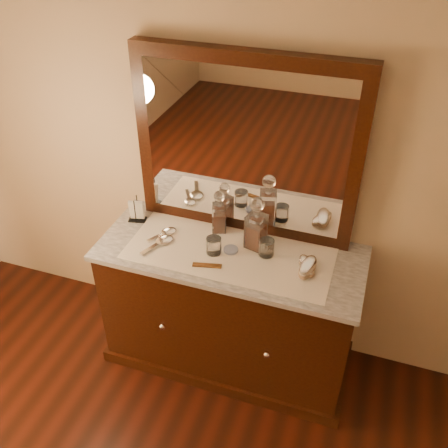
{
  "coord_description": "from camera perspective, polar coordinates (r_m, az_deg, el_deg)",
  "views": [
    {
      "loc": [
        0.64,
        -0.01,
        2.53
      ],
      "look_at": [
        0.0,
        1.85,
        1.1
      ],
      "focal_mm": 39.7,
      "sensor_mm": 36.0,
      "label": 1
    }
  ],
  "objects": [
    {
      "name": "dresser_cabinet",
      "position": [
        2.96,
        0.64,
        -9.81
      ],
      "size": [
        1.4,
        0.55,
        0.82
      ],
      "primitive_type": "cube",
      "color": "black",
      "rests_on": "floor"
    },
    {
      "name": "brush_far",
      "position": [
        2.55,
        9.61,
        -4.92
      ],
      "size": [
        0.1,
        0.19,
        0.05
      ],
      "color": "#997A5E",
      "rests_on": "lace_runner"
    },
    {
      "name": "brush_near",
      "position": [
        2.57,
        9.53,
        -4.79
      ],
      "size": [
        0.14,
        0.17,
        0.04
      ],
      "color": "#997A5E",
      "rests_on": "lace_runner"
    },
    {
      "name": "marble_top",
      "position": [
        2.67,
        0.7,
        -3.42
      ],
      "size": [
        1.44,
        0.59,
        0.03
      ],
      "primitive_type": "cube",
      "color": "silver",
      "rests_on": "dresser_cabinet"
    },
    {
      "name": "decanter_right",
      "position": [
        2.63,
        3.72,
        -0.49
      ],
      "size": [
        0.12,
        0.12,
        0.31
      ],
      "color": "#963C15",
      "rests_on": "lace_runner"
    },
    {
      "name": "hand_mirror_inner",
      "position": [
        2.73,
        -7.19,
        -2.01
      ],
      "size": [
        0.14,
        0.23,
        0.02
      ],
      "color": "silver",
      "rests_on": "lace_runner"
    },
    {
      "name": "napkin_rack",
      "position": [
        2.91,
        -10.03,
        1.46
      ],
      "size": [
        0.11,
        0.08,
        0.15
      ],
      "color": "black",
      "rests_on": "marble_top"
    },
    {
      "name": "mirror_frame",
      "position": [
        2.59,
        2.51,
        8.76
      ],
      "size": [
        1.2,
        0.08,
        1.0
      ],
      "primitive_type": "cube",
      "color": "black",
      "rests_on": "marble_top"
    },
    {
      "name": "comb",
      "position": [
        2.56,
        -1.97,
        -4.78
      ],
      "size": [
        0.15,
        0.06,
        0.01
      ],
      "primitive_type": "cube",
      "rotation": [
        0.0,
        0.0,
        0.22
      ],
      "color": "brown",
      "rests_on": "lace_runner"
    },
    {
      "name": "decanter_left",
      "position": [
        2.75,
        -0.55,
        0.98
      ],
      "size": [
        0.1,
        0.1,
        0.26
      ],
      "color": "#963C15",
      "rests_on": "lace_runner"
    },
    {
      "name": "lace_runner",
      "position": [
        2.65,
        0.56,
        -3.4
      ],
      "size": [
        1.1,
        0.45,
        0.0
      ],
      "primitive_type": "cube",
      "color": "white",
      "rests_on": "marble_top"
    },
    {
      "name": "tumblers",
      "position": [
        2.62,
        1.86,
        -2.61
      ],
      "size": [
        0.35,
        0.15,
        0.09
      ],
      "color": "white",
      "rests_on": "lace_runner"
    },
    {
      "name": "dresser_plinth",
      "position": [
        3.23,
        0.59,
        -14.4
      ],
      "size": [
        1.46,
        0.59,
        0.08
      ],
      "primitive_type": "cube",
      "color": "black",
      "rests_on": "floor"
    },
    {
      "name": "knob_right",
      "position": [
        2.69,
        4.93,
        -14.75
      ],
      "size": [
        0.04,
        0.04,
        0.04
      ],
      "primitive_type": "sphere",
      "color": "silver",
      "rests_on": "dresser_cabinet"
    },
    {
      "name": "mirror_glass",
      "position": [
        2.56,
        2.29,
        8.43
      ],
      "size": [
        1.06,
        0.01,
        0.86
      ],
      "primitive_type": "cube",
      "color": "white",
      "rests_on": "marble_top"
    },
    {
      "name": "pin_dish",
      "position": [
        2.66,
        0.79,
        -2.98
      ],
      "size": [
        0.08,
        0.08,
        0.01
      ],
      "primitive_type": "cylinder",
      "rotation": [
        0.0,
        0.0,
        0.07
      ],
      "color": "silver",
      "rests_on": "lace_runner"
    },
    {
      "name": "knob_left",
      "position": [
        2.83,
        -7.12,
        -11.65
      ],
      "size": [
        0.04,
        0.04,
        0.04
      ],
      "primitive_type": "sphere",
      "color": "silver",
      "rests_on": "dresser_cabinet"
    },
    {
      "name": "hand_mirror_outer",
      "position": [
        2.8,
        -6.66,
        -0.96
      ],
      "size": [
        0.14,
        0.18,
        0.02
      ],
      "color": "silver",
      "rests_on": "lace_runner"
    }
  ]
}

